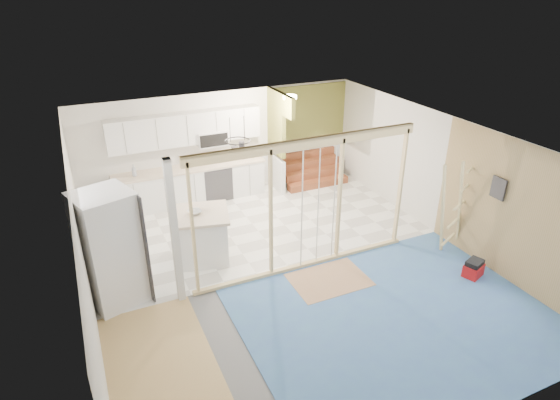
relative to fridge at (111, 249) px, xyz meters
name	(u,v)px	position (x,y,z in m)	size (l,w,h in m)	color
room	(291,209)	(3.08, -0.45, 0.29)	(7.01, 8.01, 2.61)	slate
floor_overlays	(293,267)	(3.16, -0.39, -1.00)	(7.00, 8.00, 0.03)	white
stud_frame	(277,197)	(2.81, -0.45, 0.59)	(4.66, 0.14, 2.60)	#E1C48A
base_cabinets	(166,195)	(1.47, 2.91, -0.55)	(4.45, 2.24, 0.93)	white
upper_cabinets	(188,130)	(2.24, 3.37, 0.81)	(3.60, 0.41, 0.85)	white
green_partition	(301,150)	(5.13, 3.21, -0.07)	(2.25, 1.51, 2.60)	olive
pot_rack	(238,144)	(2.78, 1.44, 0.98)	(0.52, 0.52, 0.72)	black
sheathing_panel	(524,219)	(6.56, -2.45, 0.29)	(0.02, 4.00, 2.60)	tan
electrical_panel	(498,188)	(6.51, -1.85, 0.64)	(0.04, 0.30, 0.40)	#38383D
ceiling_light	(290,97)	(4.48, 2.55, 1.53)	(0.32, 0.32, 0.08)	#FFEABF
fridge	(111,249)	(0.00, 0.00, 0.00)	(1.11, 1.07, 2.03)	white
island	(203,236)	(1.71, 0.65, -0.51)	(1.24, 1.24, 1.01)	white
bowl	(195,212)	(1.60, 0.67, 0.03)	(0.26, 0.26, 0.06)	silver
soap_bottle_a	(134,170)	(0.88, 3.22, 0.06)	(0.11, 0.11, 0.28)	#A2A8B4
soap_bottle_b	(213,158)	(2.78, 3.33, 0.02)	(0.09, 0.10, 0.21)	silver
toolbox	(474,269)	(6.08, -2.04, -0.85)	(0.44, 0.38, 0.35)	#AC0F11
ladder	(454,207)	(6.26, -1.15, 0.00)	(1.05, 0.19, 1.97)	#D3C281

